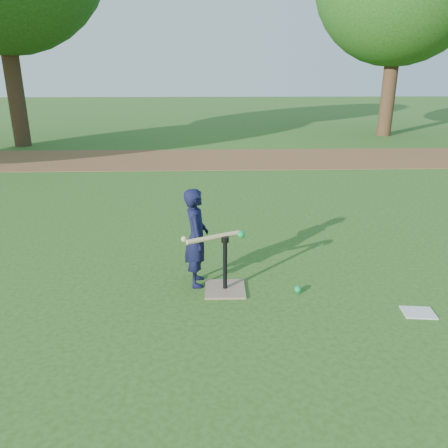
{
  "coord_description": "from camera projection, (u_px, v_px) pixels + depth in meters",
  "views": [
    {
      "loc": [
        -0.09,
        -4.29,
        2.22
      ],
      "look_at": [
        0.08,
        0.23,
        0.65
      ],
      "focal_mm": 35.0,
      "sensor_mm": 36.0,
      "label": 1
    }
  ],
  "objects": [
    {
      "name": "wiffle_ball_ground",
      "position": [
        298.0,
        289.0,
        4.64
      ],
      "size": [
        0.08,
        0.08,
        0.08
      ],
      "primitive_type": "sphere",
      "color": "#0C8C3B",
      "rests_on": "ground"
    },
    {
      "name": "ground",
      "position": [
        218.0,
        287.0,
        4.78
      ],
      "size": [
        80.0,
        80.0,
        0.0
      ],
      "primitive_type": "plane",
      "color": "#285116",
      "rests_on": "ground"
    },
    {
      "name": "dirt_strip",
      "position": [
        211.0,
        159.0,
        11.85
      ],
      "size": [
        24.0,
        3.0,
        0.01
      ],
      "primitive_type": "cube",
      "color": "brown",
      "rests_on": "ground"
    },
    {
      "name": "swing_action",
      "position": [
        216.0,
        237.0,
        4.5
      ],
      "size": [
        0.66,
        0.31,
        0.08
      ],
      "color": "tan",
      "rests_on": "ground"
    },
    {
      "name": "child",
      "position": [
        196.0,
        238.0,
        4.69
      ],
      "size": [
        0.28,
        0.41,
        1.09
      ],
      "primitive_type": "imported",
      "rotation": [
        0.0,
        0.0,
        1.62
      ],
      "color": "black",
      "rests_on": "ground"
    },
    {
      "name": "batting_tee",
      "position": [
        225.0,
        281.0,
        4.68
      ],
      "size": [
        0.44,
        0.44,
        0.61
      ],
      "color": "#8E725A",
      "rests_on": "ground"
    },
    {
      "name": "clipboard",
      "position": [
        418.0,
        313.0,
        4.25
      ],
      "size": [
        0.32,
        0.26,
        0.01
      ],
      "primitive_type": "cube",
      "rotation": [
        0.0,
        0.0,
        -0.11
      ],
      "color": "silver",
      "rests_on": "ground"
    }
  ]
}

